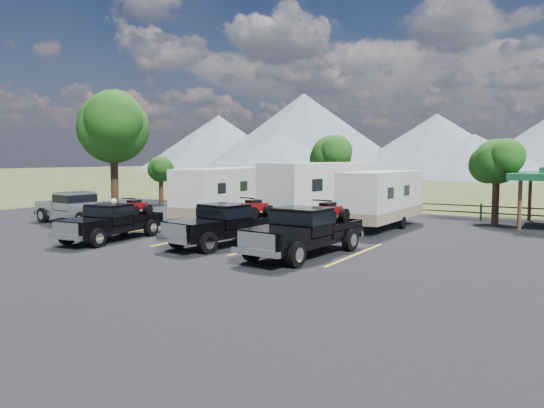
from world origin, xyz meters
The scene contains 18 objects.
ground centered at (0.00, 0.00, 0.00)m, with size 320.00×320.00×0.00m, color #3E4D20.
asphalt_lot centered at (0.00, 3.00, 0.02)m, with size 44.00×34.00×0.04m, color black.
stall_lines centered at (0.00, 4.00, 0.04)m, with size 12.12×5.50×0.01m.
tree_big_nw centered at (-12.55, 9.03, 5.60)m, with size 5.54×5.18×7.84m.
tree_ne_a centered at (8.97, 17.01, 3.48)m, with size 3.11×2.92×4.76m.
tree_north centered at (-2.03, 19.02, 3.83)m, with size 3.46×3.24×5.25m.
tree_nw_small centered at (-16.02, 17.01, 2.78)m, with size 2.59×2.43×3.85m.
rail_fence centered at (2.00, 18.50, 0.61)m, with size 36.12×0.12×1.00m.
mountain_range centered at (-7.63, 105.98, 7.87)m, with size 209.00×71.00×20.00m.
rig_left centered at (-4.68, 1.73, 0.91)m, with size 2.35×5.59×1.82m.
rig_center centered at (0.50, 3.34, 0.98)m, with size 2.79×6.05×1.94m.
rig_right centered at (4.43, 2.86, 1.02)m, with size 2.54×6.21×2.03m.
trailer_left centered at (-4.69, 9.77, 1.64)m, with size 3.01×8.85×3.06m.
trailer_center centered at (0.51, 11.94, 1.82)m, with size 3.65×9.83×3.40m.
trailer_right centered at (4.22, 11.81, 1.59)m, with size 2.38×8.52×2.96m.
pickup_silver centered at (-10.88, 4.75, 0.96)m, with size 6.06×2.55×1.77m.
person_a centered at (-5.79, 2.81, 0.92)m, with size 0.64×0.42×1.76m, color white.
person_b centered at (-5.68, 1.51, 0.85)m, with size 0.78×0.61×1.62m, color gray.
Camera 1 is at (13.56, -14.68, 3.71)m, focal length 35.00 mm.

